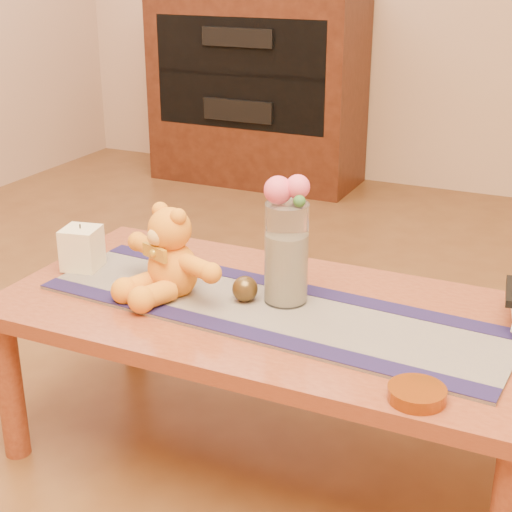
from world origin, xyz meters
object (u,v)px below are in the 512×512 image
at_px(teddy_bear, 172,252).
at_px(book_bottom, 512,318).
at_px(amber_dish, 417,394).
at_px(bronze_ball, 245,289).
at_px(glass_vase, 286,253).
at_px(pillar_candle, 82,248).

xyz_separation_m(teddy_bear, book_bottom, (0.83, 0.21, -0.11)).
xyz_separation_m(teddy_bear, amber_dish, (0.71, -0.24, -0.11)).
xyz_separation_m(bronze_ball, book_bottom, (0.63, 0.18, -0.03)).
height_order(book_bottom, amber_dish, amber_dish).
xyz_separation_m(teddy_bear, bronze_ball, (0.20, 0.03, -0.08)).
height_order(teddy_bear, bronze_ball, teddy_bear).
height_order(teddy_bear, book_bottom, teddy_bear).
xyz_separation_m(book_bottom, amber_dish, (-0.12, -0.44, 0.00)).
relative_size(bronze_ball, book_bottom, 0.30).
distance_m(glass_vase, amber_dish, 0.53).
bearing_deg(bronze_ball, book_bottom, 15.80).
xyz_separation_m(glass_vase, bronze_ball, (-0.09, -0.04, -0.10)).
bearing_deg(book_bottom, glass_vase, -176.36).
height_order(bronze_ball, book_bottom, bronze_ball).
relative_size(teddy_bear, book_bottom, 1.48).
height_order(glass_vase, amber_dish, glass_vase).
bearing_deg(teddy_bear, pillar_candle, -165.02).
xyz_separation_m(pillar_candle, amber_dish, (1.02, -0.27, -0.05)).
bearing_deg(pillar_candle, teddy_bear, -6.18).
relative_size(teddy_bear, glass_vase, 1.27).
relative_size(pillar_candle, bronze_ball, 1.77).
bearing_deg(glass_vase, book_bottom, 14.10).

